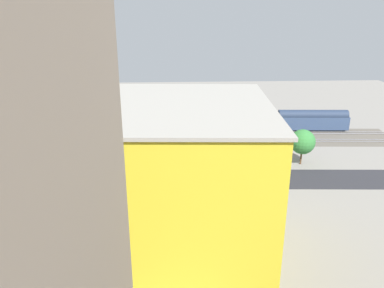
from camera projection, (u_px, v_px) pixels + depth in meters
ground_plane at (159, 173)px, 78.02m from camera, size 189.37×189.37×0.00m
rail_bed at (162, 137)px, 99.05m from camera, size 118.93×20.23×0.01m
street_asphalt at (159, 179)px, 75.57m from camera, size 118.67×15.26×0.01m
track_rails at (162, 136)px, 98.98m from camera, size 118.20×13.81×0.12m
platform_canopy_near at (153, 133)px, 90.14m from camera, size 60.37×7.75×4.14m
locomotive at (235, 126)px, 102.10m from camera, size 13.65×3.34×5.00m
passenger_coach at (312, 120)px, 102.59m from camera, size 19.16×3.96×5.83m
parked_car_0 at (271, 181)px, 72.91m from camera, size 4.69×2.07×1.66m
parked_car_1 at (227, 182)px, 72.47m from camera, size 4.34×1.94×1.66m
parked_car_2 at (186, 181)px, 72.74m from camera, size 4.38×2.07×1.74m
parked_car_3 at (147, 183)px, 72.03m from camera, size 4.47×1.93×1.61m
parked_car_4 at (99, 185)px, 71.23m from camera, size 4.45×1.89×1.64m
construction_building at (110, 186)px, 49.34m from camera, size 40.79×25.49×20.90m
construction_roof_slab at (104, 106)px, 45.64m from camera, size 41.42×26.12×0.40m
box_truck_0 at (181, 183)px, 70.27m from camera, size 9.06×3.35×3.21m
box_truck_1 at (48, 185)px, 69.30m from camera, size 9.29×2.54×3.13m
street_tree_0 at (107, 144)px, 77.93m from camera, size 4.87×4.87×8.03m
street_tree_1 at (303, 142)px, 80.66m from camera, size 5.30×5.30×7.73m
street_tree_2 at (128, 150)px, 78.45m from camera, size 4.42×4.42×6.52m
street_tree_3 at (212, 146)px, 78.51m from camera, size 4.49×4.49×7.28m
traffic_light at (38, 153)px, 77.21m from camera, size 0.50×0.36×6.17m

